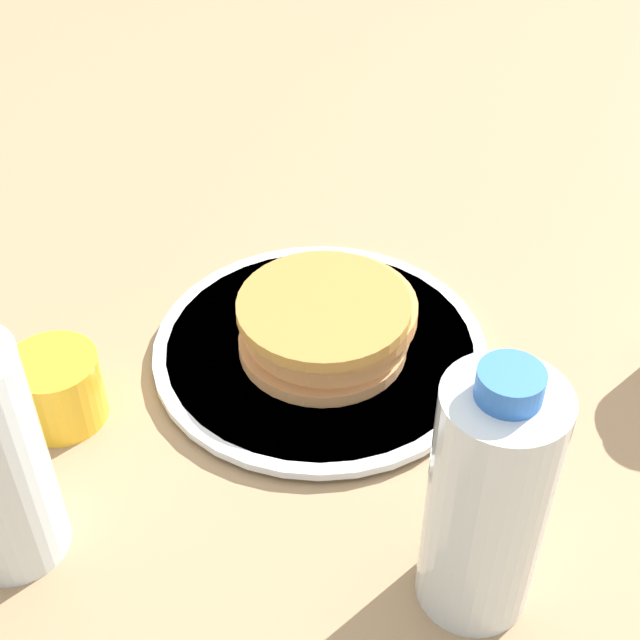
{
  "coord_description": "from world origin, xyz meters",
  "views": [
    {
      "loc": [
        0.48,
        0.29,
        0.53
      ],
      "look_at": [
        0.01,
        -0.02,
        0.04
      ],
      "focal_mm": 50.0,
      "sensor_mm": 36.0,
      "label": 1
    }
  ],
  "objects_px": {
    "plate": "(320,349)",
    "juice_glass": "(58,388)",
    "pancake_stack": "(326,321)",
    "water_bottle_mid": "(487,500)"
  },
  "relations": [
    {
      "from": "plate",
      "to": "juice_glass",
      "type": "xyz_separation_m",
      "value": [
        0.18,
        -0.13,
        0.02
      ]
    },
    {
      "from": "plate",
      "to": "pancake_stack",
      "type": "height_order",
      "value": "pancake_stack"
    },
    {
      "from": "pancake_stack",
      "to": "juice_glass",
      "type": "relative_size",
      "value": 2.19
    },
    {
      "from": "plate",
      "to": "juice_glass",
      "type": "height_order",
      "value": "juice_glass"
    },
    {
      "from": "water_bottle_mid",
      "to": "juice_glass",
      "type": "bearing_deg",
      "value": -83.5
    },
    {
      "from": "pancake_stack",
      "to": "water_bottle_mid",
      "type": "distance_m",
      "value": 0.26
    },
    {
      "from": "plate",
      "to": "pancake_stack",
      "type": "bearing_deg",
      "value": 113.31
    },
    {
      "from": "pancake_stack",
      "to": "water_bottle_mid",
      "type": "bearing_deg",
      "value": 56.59
    },
    {
      "from": "pancake_stack",
      "to": "juice_glass",
      "type": "bearing_deg",
      "value": -37.84
    },
    {
      "from": "plate",
      "to": "juice_glass",
      "type": "distance_m",
      "value": 0.22
    }
  ]
}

